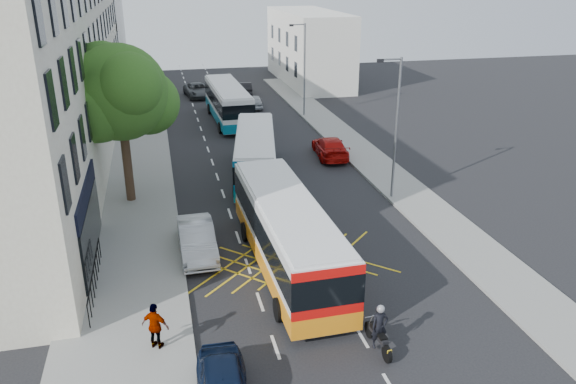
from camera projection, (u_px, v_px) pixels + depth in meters
ground at (360, 335)px, 20.66m from camera, size 120.00×120.00×0.00m
pavement_left at (132, 200)px, 32.38m from camera, size 5.00×70.00×0.15m
pavement_right at (390, 178)px, 35.78m from camera, size 3.00×70.00×0.15m
terrace_main at (39, 62)px, 37.29m from camera, size 8.30×45.00×13.50m
terrace_far at (86, 37)px, 65.50m from camera, size 8.00×20.00×10.00m
building_right at (308, 47)px, 64.88m from camera, size 6.00×18.00×8.00m
street_tree at (119, 94)px, 30.03m from camera, size 6.30×5.70×8.80m
lamp_near at (395, 122)px, 31.10m from camera, size 1.45×0.15×8.00m
lamp_far at (303, 65)px, 49.17m from camera, size 1.45×0.15×8.00m
railings at (95, 277)px, 23.12m from camera, size 0.08×5.60×1.14m
bus_near at (287, 233)px, 24.64m from camera, size 3.09×11.63×3.26m
bus_mid at (255, 154)px, 35.74m from camera, size 4.27×10.70×2.93m
bus_far at (228, 102)px, 48.78m from camera, size 3.02×11.29×3.16m
motorbike at (379, 329)px, 19.56m from camera, size 0.64×2.07×1.83m
parked_car_silver at (197, 239)px, 26.22m from camera, size 1.68×4.64×1.52m
red_hatchback at (330, 147)px, 39.82m from camera, size 2.48×5.12×1.44m
distant_car_grey at (198, 90)px, 58.37m from camera, size 2.89×5.22×1.38m
distant_car_silver at (254, 102)px, 53.78m from camera, size 1.75×3.74×1.24m
distant_car_dark at (245, 88)px, 59.58m from camera, size 1.68×4.01×1.29m
pedestrian_far at (155, 326)px, 19.44m from camera, size 1.10×0.88×1.75m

